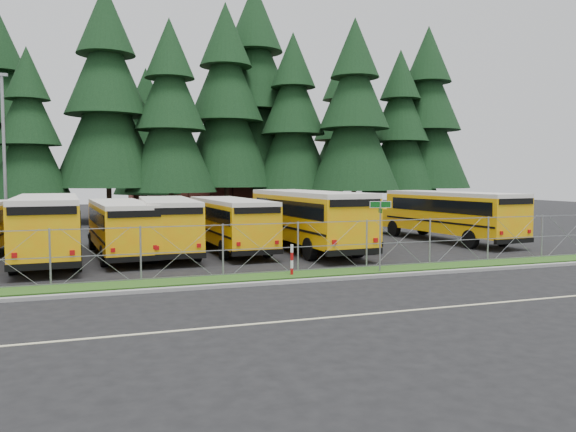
{
  "coord_description": "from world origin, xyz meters",
  "views": [
    {
      "loc": [
        -8.46,
        -21.58,
        3.75
      ],
      "look_at": [
        0.3,
        4.0,
        1.86
      ],
      "focal_mm": 35.0,
      "sensor_mm": 36.0,
      "label": 1
    }
  ],
  "objects_px": {
    "bus_3": "(167,226)",
    "bus_6": "(325,220)",
    "light_standard": "(4,149)",
    "bus_2": "(120,229)",
    "bus_1": "(48,229)",
    "bus_east": "(447,217)",
    "street_sign": "(380,221)",
    "striped_bollard": "(292,260)",
    "bus_4": "(229,225)",
    "bus_5": "(305,221)"
  },
  "relations": [
    {
      "from": "bus_5",
      "to": "light_standard",
      "type": "relative_size",
      "value": 1.14
    },
    {
      "from": "bus_1",
      "to": "bus_east",
      "type": "distance_m",
      "value": 21.36
    },
    {
      "from": "bus_6",
      "to": "bus_3",
      "type": "bearing_deg",
      "value": -170.77
    },
    {
      "from": "bus_3",
      "to": "striped_bollard",
      "type": "relative_size",
      "value": 8.57
    },
    {
      "from": "bus_3",
      "to": "striped_bollard",
      "type": "height_order",
      "value": "bus_3"
    },
    {
      "from": "bus_east",
      "to": "light_standard",
      "type": "distance_m",
      "value": 27.39
    },
    {
      "from": "street_sign",
      "to": "light_standard",
      "type": "distance_m",
      "value": 25.42
    },
    {
      "from": "street_sign",
      "to": "light_standard",
      "type": "bearing_deg",
      "value": 128.89
    },
    {
      "from": "bus_east",
      "to": "street_sign",
      "type": "distance_m",
      "value": 12.16
    },
    {
      "from": "bus_1",
      "to": "bus_3",
      "type": "xyz_separation_m",
      "value": [
        5.3,
        0.89,
        -0.11
      ]
    },
    {
      "from": "bus_1",
      "to": "bus_5",
      "type": "xyz_separation_m",
      "value": [
        12.11,
        -0.1,
        0.06
      ]
    },
    {
      "from": "bus_3",
      "to": "bus_5",
      "type": "xyz_separation_m",
      "value": [
        6.81,
        -0.99,
        0.17
      ]
    },
    {
      "from": "bus_east",
      "to": "bus_2",
      "type": "bearing_deg",
      "value": 175.1
    },
    {
      "from": "bus_2",
      "to": "bus_east",
      "type": "bearing_deg",
      "value": -3.7
    },
    {
      "from": "bus_4",
      "to": "street_sign",
      "type": "distance_m",
      "value": 9.29
    },
    {
      "from": "street_sign",
      "to": "bus_1",
      "type": "bearing_deg",
      "value": 149.47
    },
    {
      "from": "bus_east",
      "to": "striped_bollard",
      "type": "relative_size",
      "value": 9.18
    },
    {
      "from": "bus_1",
      "to": "bus_5",
      "type": "relative_size",
      "value": 0.96
    },
    {
      "from": "bus_1",
      "to": "bus_4",
      "type": "height_order",
      "value": "bus_1"
    },
    {
      "from": "bus_1",
      "to": "light_standard",
      "type": "distance_m",
      "value": 13.3
    },
    {
      "from": "bus_5",
      "to": "bus_east",
      "type": "xyz_separation_m",
      "value": [
        9.23,
        1.07,
        -0.07
      ]
    },
    {
      "from": "bus_4",
      "to": "striped_bollard",
      "type": "height_order",
      "value": "bus_4"
    },
    {
      "from": "bus_1",
      "to": "bus_3",
      "type": "bearing_deg",
      "value": 6.77
    },
    {
      "from": "bus_3",
      "to": "bus_east",
      "type": "distance_m",
      "value": 16.04
    },
    {
      "from": "bus_1",
      "to": "bus_6",
      "type": "bearing_deg",
      "value": 5.04
    },
    {
      "from": "bus_6",
      "to": "light_standard",
      "type": "xyz_separation_m",
      "value": [
        -17.38,
        10.3,
        4.13
      ]
    },
    {
      "from": "bus_6",
      "to": "street_sign",
      "type": "distance_m",
      "value": 9.46
    },
    {
      "from": "bus_5",
      "to": "light_standard",
      "type": "height_order",
      "value": "light_standard"
    },
    {
      "from": "bus_east",
      "to": "striped_bollard",
      "type": "distance_m",
      "value": 14.65
    },
    {
      "from": "striped_bollard",
      "to": "light_standard",
      "type": "height_order",
      "value": "light_standard"
    },
    {
      "from": "bus_2",
      "to": "light_standard",
      "type": "height_order",
      "value": "light_standard"
    },
    {
      "from": "bus_4",
      "to": "light_standard",
      "type": "bearing_deg",
      "value": 133.4
    },
    {
      "from": "striped_bollard",
      "to": "bus_4",
      "type": "bearing_deg",
      "value": 94.63
    },
    {
      "from": "bus_4",
      "to": "bus_east",
      "type": "height_order",
      "value": "bus_east"
    },
    {
      "from": "bus_6",
      "to": "bus_east",
      "type": "xyz_separation_m",
      "value": [
        7.26,
        -0.96,
        0.08
      ]
    },
    {
      "from": "bus_1",
      "to": "light_standard",
      "type": "height_order",
      "value": "light_standard"
    },
    {
      "from": "bus_4",
      "to": "bus_east",
      "type": "relative_size",
      "value": 0.92
    },
    {
      "from": "bus_3",
      "to": "bus_6",
      "type": "distance_m",
      "value": 8.84
    },
    {
      "from": "light_standard",
      "to": "bus_3",
      "type": "bearing_deg",
      "value": -52.81
    },
    {
      "from": "bus_1",
      "to": "street_sign",
      "type": "bearing_deg",
      "value": -33.29
    },
    {
      "from": "bus_6",
      "to": "street_sign",
      "type": "relative_size",
      "value": 3.72
    },
    {
      "from": "bus_2",
      "to": "striped_bollard",
      "type": "bearing_deg",
      "value": -56.73
    },
    {
      "from": "striped_bollard",
      "to": "light_standard",
      "type": "bearing_deg",
      "value": 122.77
    },
    {
      "from": "bus_east",
      "to": "striped_bollard",
      "type": "bearing_deg",
      "value": -153.29
    },
    {
      "from": "bus_6",
      "to": "light_standard",
      "type": "relative_size",
      "value": 1.03
    },
    {
      "from": "bus_4",
      "to": "bus_6",
      "type": "bearing_deg",
      "value": 7.5
    },
    {
      "from": "bus_5",
      "to": "bus_6",
      "type": "height_order",
      "value": "bus_5"
    },
    {
      "from": "bus_2",
      "to": "bus_east",
      "type": "xyz_separation_m",
      "value": [
        18.23,
        0.34,
        0.14
      ]
    },
    {
      "from": "bus_6",
      "to": "street_sign",
      "type": "height_order",
      "value": "street_sign"
    },
    {
      "from": "bus_3",
      "to": "striped_bollard",
      "type": "xyz_separation_m",
      "value": [
        3.72,
        -7.81,
        -0.75
      ]
    }
  ]
}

